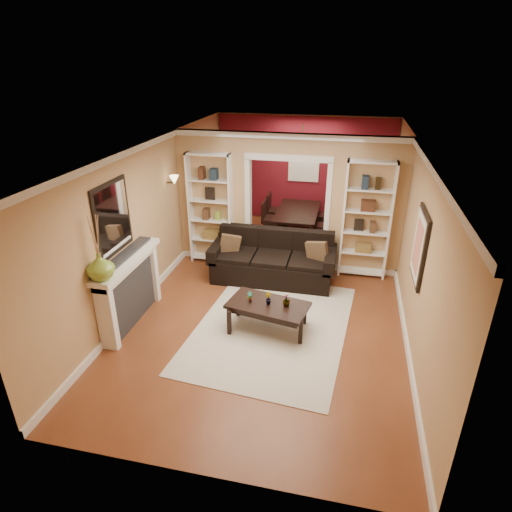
% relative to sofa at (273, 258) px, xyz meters
% --- Properties ---
extents(floor, '(8.00, 8.00, 0.00)m').
position_rel_sofa_xyz_m(floor, '(0.14, -0.45, -0.47)').
color(floor, brown).
rests_on(floor, ground).
extents(ceiling, '(8.00, 8.00, 0.00)m').
position_rel_sofa_xyz_m(ceiling, '(0.14, -0.45, 2.23)').
color(ceiling, white).
rests_on(ceiling, ground).
extents(wall_back, '(8.00, 0.00, 8.00)m').
position_rel_sofa_xyz_m(wall_back, '(0.14, 3.55, 0.88)').
color(wall_back, tan).
rests_on(wall_back, ground).
extents(wall_front, '(8.00, 0.00, 8.00)m').
position_rel_sofa_xyz_m(wall_front, '(0.14, -4.45, 0.88)').
color(wall_front, tan).
rests_on(wall_front, ground).
extents(wall_left, '(0.00, 8.00, 8.00)m').
position_rel_sofa_xyz_m(wall_left, '(-2.11, -0.45, 0.88)').
color(wall_left, tan).
rests_on(wall_left, ground).
extents(wall_right, '(0.00, 8.00, 8.00)m').
position_rel_sofa_xyz_m(wall_right, '(2.39, -0.45, 0.88)').
color(wall_right, tan).
rests_on(wall_right, ground).
extents(partition_wall, '(4.50, 0.15, 2.70)m').
position_rel_sofa_xyz_m(partition_wall, '(0.14, 0.75, 0.88)').
color(partition_wall, tan).
rests_on(partition_wall, floor).
extents(red_back_panel, '(4.44, 0.04, 2.64)m').
position_rel_sofa_xyz_m(red_back_panel, '(0.14, 3.52, 0.85)').
color(red_back_panel, maroon).
rests_on(red_back_panel, floor).
extents(dining_window, '(0.78, 0.03, 0.98)m').
position_rel_sofa_xyz_m(dining_window, '(0.14, 3.48, 1.08)').
color(dining_window, '#8CA5CC').
rests_on(dining_window, wall_back).
extents(area_rug, '(2.60, 3.45, 0.01)m').
position_rel_sofa_xyz_m(area_rug, '(0.30, -1.61, -0.46)').
color(area_rug, beige).
rests_on(area_rug, floor).
extents(sofa, '(2.38, 1.03, 0.93)m').
position_rel_sofa_xyz_m(sofa, '(0.00, 0.00, 0.00)').
color(sofa, black).
rests_on(sofa, floor).
extents(pillow_left, '(0.40, 0.23, 0.38)m').
position_rel_sofa_xyz_m(pillow_left, '(-0.84, -0.02, 0.18)').
color(pillow_left, brown).
rests_on(pillow_left, sofa).
extents(pillow_right, '(0.42, 0.25, 0.41)m').
position_rel_sofa_xyz_m(pillow_right, '(0.84, -0.02, 0.19)').
color(pillow_right, brown).
rests_on(pillow_right, sofa).
extents(coffee_table, '(1.35, 0.90, 0.47)m').
position_rel_sofa_xyz_m(coffee_table, '(0.24, -1.69, -0.23)').
color(coffee_table, black).
rests_on(coffee_table, floor).
extents(plant_left, '(0.11, 0.11, 0.18)m').
position_rel_sofa_xyz_m(plant_left, '(-0.05, -1.69, 0.09)').
color(plant_left, '#336626').
rests_on(plant_left, coffee_table).
extents(plant_center, '(0.14, 0.14, 0.20)m').
position_rel_sofa_xyz_m(plant_center, '(0.24, -1.69, 0.10)').
color(plant_center, '#336626').
rests_on(plant_center, coffee_table).
extents(plant_right, '(0.14, 0.14, 0.21)m').
position_rel_sofa_xyz_m(plant_right, '(0.53, -1.69, 0.11)').
color(plant_right, '#336626').
rests_on(plant_right, coffee_table).
extents(bookshelf_left, '(0.90, 0.30, 2.30)m').
position_rel_sofa_xyz_m(bookshelf_left, '(-1.41, 0.58, 0.68)').
color(bookshelf_left, white).
rests_on(bookshelf_left, floor).
extents(bookshelf_right, '(0.90, 0.30, 2.30)m').
position_rel_sofa_xyz_m(bookshelf_right, '(1.69, 0.58, 0.68)').
color(bookshelf_right, white).
rests_on(bookshelf_right, floor).
extents(fireplace, '(0.32, 1.70, 1.16)m').
position_rel_sofa_xyz_m(fireplace, '(-1.95, -1.95, 0.11)').
color(fireplace, white).
rests_on(fireplace, floor).
extents(vase, '(0.47, 0.47, 0.39)m').
position_rel_sofa_xyz_m(vase, '(-1.95, -2.65, 0.89)').
color(vase, olive).
rests_on(vase, fireplace).
extents(mirror, '(0.03, 0.95, 1.10)m').
position_rel_sofa_xyz_m(mirror, '(-2.09, -1.95, 1.33)').
color(mirror, silver).
rests_on(mirror, wall_left).
extents(wall_sconce, '(0.18, 0.18, 0.22)m').
position_rel_sofa_xyz_m(wall_sconce, '(-2.01, 0.10, 1.36)').
color(wall_sconce, '#FFE0A5').
rests_on(wall_sconce, wall_left).
extents(framed_art, '(0.04, 0.85, 1.05)m').
position_rel_sofa_xyz_m(framed_art, '(2.35, -1.45, 1.08)').
color(framed_art, black).
rests_on(framed_art, wall_right).
extents(dining_table, '(1.77, 0.99, 0.62)m').
position_rel_sofa_xyz_m(dining_table, '(0.19, 2.43, -0.16)').
color(dining_table, black).
rests_on(dining_table, floor).
extents(dining_chair_nw, '(0.51, 0.51, 0.92)m').
position_rel_sofa_xyz_m(dining_chair_nw, '(-0.36, 2.13, -0.01)').
color(dining_chair_nw, black).
rests_on(dining_chair_nw, floor).
extents(dining_chair_ne, '(0.47, 0.47, 0.78)m').
position_rel_sofa_xyz_m(dining_chair_ne, '(0.74, 2.13, -0.08)').
color(dining_chair_ne, black).
rests_on(dining_chair_ne, floor).
extents(dining_chair_sw, '(0.55, 0.55, 0.93)m').
position_rel_sofa_xyz_m(dining_chair_sw, '(-0.36, 2.73, -0.00)').
color(dining_chair_sw, black).
rests_on(dining_chair_sw, floor).
extents(dining_chair_se, '(0.51, 0.51, 0.86)m').
position_rel_sofa_xyz_m(dining_chair_se, '(0.74, 2.73, -0.03)').
color(dining_chair_se, black).
rests_on(dining_chair_se, floor).
extents(chandelier, '(0.50, 0.50, 0.30)m').
position_rel_sofa_xyz_m(chandelier, '(0.14, 2.25, 1.55)').
color(chandelier, '#2F2615').
rests_on(chandelier, ceiling).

